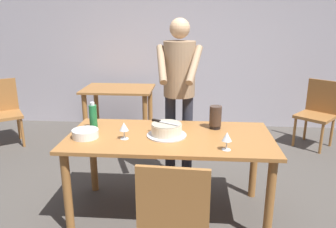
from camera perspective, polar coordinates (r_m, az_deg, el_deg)
The scene contains 15 objects.
ground_plane at distance 3.16m, azimuth 0.25°, elevation -16.60°, with size 14.00×14.00×0.00m, color #4C4742.
back_wall at distance 5.31m, azimuth 2.42°, elevation 12.40°, with size 10.00×0.12×2.70m, color #ADA8B2.
main_dining_table at distance 2.86m, azimuth 0.27°, elevation -5.71°, with size 1.75×0.86×0.75m.
cake_on_platter at distance 2.80m, azimuth -0.24°, elevation -2.80°, with size 0.34×0.34×0.11m.
cake_knife at distance 2.82m, azimuth -1.43°, elevation -1.29°, with size 0.24×0.16×0.02m.
plate_stack at distance 2.85m, azimuth -14.12°, elevation -3.31°, with size 0.22×0.22×0.07m.
wine_glass_near at distance 2.53m, azimuth 10.17°, elevation -3.99°, with size 0.08×0.08×0.14m.
wine_glass_far at distance 2.74m, azimuth -7.64°, elevation -2.28°, with size 0.08×0.08×0.14m.
water_bottle at distance 3.03m, azimuth -12.83°, elevation -0.45°, with size 0.07×0.07×0.25m.
hurricane_lamp at distance 3.00m, azimuth 8.22°, elevation -0.55°, with size 0.11×0.11×0.21m.
person_cutting_cake at distance 3.35m, azimuth 1.94°, elevation 5.26°, with size 0.47×0.56×1.72m.
chair_near_side at distance 2.22m, azimuth 1.21°, elevation -17.36°, with size 0.47×0.47×0.90m.
background_table at distance 4.86m, azimuth -8.52°, elevation 2.61°, with size 1.00×0.70×0.74m.
background_chair_0 at distance 5.08m, azimuth -26.69°, elevation 0.63°, with size 0.61×0.61×0.90m.
background_chair_1 at distance 4.94m, azimuth 24.54°, elevation 0.48°, with size 0.62×0.62×0.90m.
Camera 1 is at (0.19, -2.64, 1.73)m, focal length 35.19 mm.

